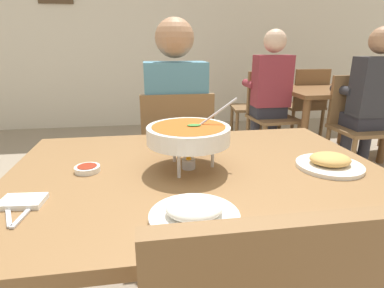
# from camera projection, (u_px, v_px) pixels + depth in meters

# --- Properties ---
(cafe_rear_partition) EXTENTS (10.00, 0.10, 3.00)m
(cafe_rear_partition) POSITION_uv_depth(u_px,v_px,m) (153.00, 20.00, 4.35)
(cafe_rear_partition) COLOR beige
(cafe_rear_partition) RESTS_ON ground_plane
(dining_table_main) EXTENTS (1.37, 0.99, 0.72)m
(dining_table_main) POSITION_uv_depth(u_px,v_px,m) (198.00, 192.00, 1.17)
(dining_table_main) COLOR brown
(dining_table_main) RESTS_ON ground_plane
(chair_diner_main) EXTENTS (0.44, 0.44, 0.90)m
(chair_diner_main) POSITION_uv_depth(u_px,v_px,m) (176.00, 154.00, 1.94)
(chair_diner_main) COLOR brown
(chair_diner_main) RESTS_ON ground_plane
(diner_main) EXTENTS (0.40, 0.45, 1.31)m
(diner_main) POSITION_uv_depth(u_px,v_px,m) (175.00, 116.00, 1.90)
(diner_main) COLOR #2D2D38
(diner_main) RESTS_ON ground_plane
(curry_bowl) EXTENTS (0.33, 0.30, 0.26)m
(curry_bowl) POSITION_uv_depth(u_px,v_px,m) (189.00, 135.00, 1.11)
(curry_bowl) COLOR silver
(curry_bowl) RESTS_ON dining_table_main
(rice_plate) EXTENTS (0.24, 0.24, 0.06)m
(rice_plate) POSITION_uv_depth(u_px,v_px,m) (194.00, 212.00, 0.81)
(rice_plate) COLOR white
(rice_plate) RESTS_ON dining_table_main
(appetizer_plate) EXTENTS (0.24, 0.24, 0.06)m
(appetizer_plate) POSITION_uv_depth(u_px,v_px,m) (330.00, 163.00, 1.15)
(appetizer_plate) COLOR white
(appetizer_plate) RESTS_ON dining_table_main
(sauce_dish) EXTENTS (0.09, 0.09, 0.02)m
(sauce_dish) POSITION_uv_depth(u_px,v_px,m) (87.00, 169.00, 1.12)
(sauce_dish) COLOR white
(sauce_dish) RESTS_ON dining_table_main
(napkin_folded) EXTENTS (0.13, 0.09, 0.02)m
(napkin_folded) POSITION_uv_depth(u_px,v_px,m) (22.00, 201.00, 0.89)
(napkin_folded) COLOR white
(napkin_folded) RESTS_ON dining_table_main
(fork_utensil) EXTENTS (0.08, 0.16, 0.01)m
(fork_utensil) POSITION_uv_depth(u_px,v_px,m) (8.00, 212.00, 0.84)
(fork_utensil) COLOR silver
(fork_utensil) RESTS_ON dining_table_main
(spoon_utensil) EXTENTS (0.03, 0.17, 0.01)m
(spoon_utensil) POSITION_uv_depth(u_px,v_px,m) (28.00, 211.00, 0.85)
(spoon_utensil) COLOR silver
(spoon_utensil) RESTS_ON dining_table_main
(dining_table_far) EXTENTS (1.00, 0.80, 0.72)m
(dining_table_far) POSITION_uv_depth(u_px,v_px,m) (329.00, 101.00, 3.28)
(dining_table_far) COLOR brown
(dining_table_far) RESTS_ON ground_plane
(chair_bg_left) EXTENTS (0.48, 0.48, 0.90)m
(chair_bg_left) POSITION_uv_depth(u_px,v_px,m) (269.00, 110.00, 3.26)
(chair_bg_left) COLOR brown
(chair_bg_left) RESTS_ON ground_plane
(chair_bg_middle) EXTENTS (0.44, 0.44, 0.90)m
(chair_bg_middle) POSITION_uv_depth(u_px,v_px,m) (356.00, 120.00, 2.83)
(chair_bg_middle) COLOR brown
(chair_bg_middle) RESTS_ON ground_plane
(chair_bg_right) EXTENTS (0.44, 0.44, 0.90)m
(chair_bg_right) POSITION_uv_depth(u_px,v_px,m) (305.00, 101.00, 3.75)
(chair_bg_right) COLOR brown
(chair_bg_right) RESTS_ON ground_plane
(chair_bg_window) EXTENTS (0.49, 0.49, 0.90)m
(chair_bg_window) POSITION_uv_depth(u_px,v_px,m) (258.00, 102.00, 3.74)
(chair_bg_window) COLOR brown
(chair_bg_window) RESTS_ON ground_plane
(patron_bg_left) EXTENTS (0.40, 0.45, 1.31)m
(patron_bg_left) POSITION_uv_depth(u_px,v_px,m) (270.00, 88.00, 3.14)
(patron_bg_left) COLOR #2D2D38
(patron_bg_left) RESTS_ON ground_plane
(patron_bg_middle) EXTENTS (0.40, 0.45, 1.31)m
(patron_bg_middle) POSITION_uv_depth(u_px,v_px,m) (370.00, 95.00, 2.70)
(patron_bg_middle) COLOR #2D2D38
(patron_bg_middle) RESTS_ON ground_plane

